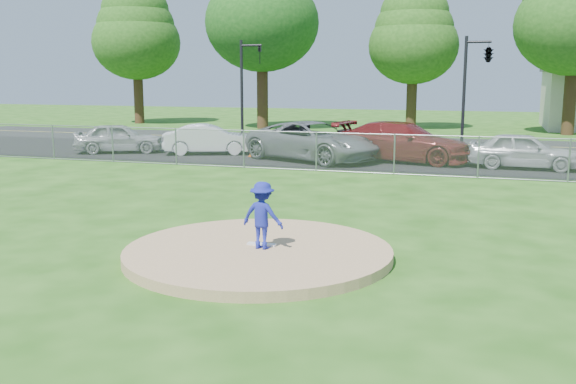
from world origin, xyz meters
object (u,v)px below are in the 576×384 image
(tree_center, at_px, (414,34))
(traffic_signal_left, at_px, (246,81))
(parked_car_silver, at_px, (119,138))
(parked_car_darkred, at_px, (403,142))
(traffic_signal_center, at_px, (486,56))
(tree_far_left, at_px, (136,31))
(tree_left, at_px, (262,8))
(parked_car_gray, at_px, (313,141))
(traffic_cone, at_px, (253,148))
(parked_car_white, at_px, (209,139))
(pitcher, at_px, (262,215))
(parked_car_pearl, at_px, (524,151))

(tree_center, xyz_separation_m, traffic_signal_left, (-7.76, -12.00, -3.11))
(traffic_signal_left, relative_size, parked_car_silver, 1.35)
(parked_car_darkred, bearing_deg, traffic_signal_center, -15.84)
(tree_far_left, distance_m, parked_car_silver, 21.19)
(tree_left, relative_size, parked_car_gray, 2.07)
(traffic_cone, xyz_separation_m, parked_car_white, (-2.34, 0.31, 0.32))
(parked_car_white, xyz_separation_m, parked_car_gray, (5.29, -0.84, 0.15))
(traffic_signal_center, relative_size, traffic_cone, 7.41)
(pitcher, bearing_deg, tree_far_left, -48.43)
(traffic_signal_left, xyz_separation_m, traffic_cone, (2.84, -6.47, -2.97))
(tree_far_left, relative_size, pitcher, 7.94)
(traffic_signal_left, xyz_separation_m, traffic_signal_center, (12.73, -0.00, 1.25))
(tree_left, bearing_deg, traffic_cone, -71.83)
(tree_far_left, bearing_deg, traffic_cone, -47.38)
(traffic_signal_center, height_order, pitcher, traffic_signal_center)
(parked_car_gray, relative_size, parked_car_pearl, 1.44)
(traffic_cone, bearing_deg, parked_car_pearl, -2.06)
(tree_left, distance_m, pitcher, 33.75)
(parked_car_pearl, bearing_deg, traffic_cone, 90.74)
(traffic_signal_center, distance_m, pitcher, 22.66)
(tree_center, height_order, parked_car_gray, tree_center)
(pitcher, distance_m, parked_car_pearl, 16.11)
(tree_far_left, xyz_separation_m, traffic_signal_left, (13.24, -11.00, -3.70))
(tree_far_left, height_order, parked_car_gray, tree_far_left)
(tree_center, height_order, parked_car_darkred, tree_center)
(traffic_cone, bearing_deg, tree_center, 75.08)
(traffic_signal_center, height_order, parked_car_gray, traffic_signal_center)
(tree_left, relative_size, parked_car_silver, 3.02)
(traffic_cone, relative_size, parked_car_pearl, 0.18)
(traffic_signal_left, distance_m, parked_car_pearl, 16.21)
(tree_far_left, height_order, traffic_signal_center, tree_far_left)
(tree_far_left, relative_size, traffic_signal_center, 1.92)
(tree_far_left, height_order, parked_car_darkred, tree_far_left)
(traffic_cone, bearing_deg, parked_car_silver, -176.23)
(traffic_signal_center, distance_m, parked_car_darkred, 7.91)
(tree_left, xyz_separation_m, pitcher, (11.10, -31.01, -7.36))
(traffic_cone, height_order, parked_car_gray, parked_car_gray)
(parked_car_gray, height_order, parked_car_pearl, parked_car_gray)
(traffic_cone, bearing_deg, parked_car_darkred, 2.27)
(parked_car_darkred, bearing_deg, tree_center, 16.86)
(tree_center, distance_m, parked_car_darkred, 19.13)
(parked_car_gray, xyz_separation_m, parked_car_pearl, (8.64, 0.11, -0.13))
(parked_car_silver, xyz_separation_m, parked_car_white, (4.36, 0.75, -0.01))
(tree_left, relative_size, pitcher, 9.26)
(parked_car_pearl, bearing_deg, parked_car_darkred, 84.79)
(tree_center, bearing_deg, parked_car_pearl, -70.56)
(pitcher, bearing_deg, traffic_signal_center, -92.21)
(parked_car_gray, bearing_deg, parked_car_pearl, -65.32)
(tree_center, height_order, parked_car_white, tree_center)
(tree_left, height_order, traffic_signal_left, tree_left)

